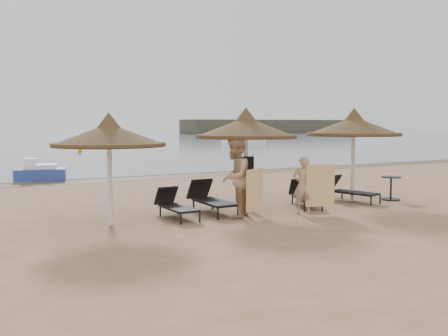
# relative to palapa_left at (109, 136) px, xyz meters

# --- Properties ---
(ground) EXTENTS (160.00, 160.00, 0.00)m
(ground) POSITION_rel_palapa_left_xyz_m (3.27, -0.47, -2.03)
(ground) COLOR tan
(ground) RESTS_ON ground
(wet_sand_strip) EXTENTS (200.00, 1.60, 0.01)m
(wet_sand_strip) POSITION_rel_palapa_left_xyz_m (3.27, 8.93, -2.03)
(wet_sand_strip) COLOR brown
(wet_sand_strip) RESTS_ON ground
(palapa_left) EXTENTS (2.58, 2.58, 2.55)m
(palapa_left) POSITION_rel_palapa_left_xyz_m (0.00, 0.00, 0.00)
(palapa_left) COLOR white
(palapa_left) RESTS_ON ground
(palapa_center) EXTENTS (2.76, 2.76, 2.73)m
(palapa_center) POSITION_rel_palapa_left_xyz_m (3.77, 0.31, 0.14)
(palapa_center) COLOR white
(palapa_center) RESTS_ON ground
(palapa_right) EXTENTS (2.79, 2.79, 2.77)m
(palapa_right) POSITION_rel_palapa_left_xyz_m (7.37, 0.07, 0.17)
(palapa_right) COLOR white
(palapa_right) RESTS_ON ground
(lounger_far_left) EXTENTS (0.57, 1.62, 0.72)m
(lounger_far_left) POSITION_rel_palapa_left_xyz_m (1.64, 0.13, -1.71)
(lounger_far_left) COLOR black
(lounger_far_left) RESTS_ON ground
(lounger_near_left) EXTENTS (0.64, 1.86, 0.83)m
(lounger_near_left) POSITION_rel_palapa_left_xyz_m (2.70, 0.33, -1.66)
(lounger_near_left) COLOR black
(lounger_near_left) RESTS_ON ground
(lounger_near_right) EXTENTS (1.08, 1.68, 0.72)m
(lounger_near_right) POSITION_rel_palapa_left_xyz_m (5.47, -0.05, -1.71)
(lounger_near_right) COLOR black
(lounger_near_right) RESTS_ON ground
(lounger_far_right) EXTENTS (0.98, 1.77, 0.75)m
(lounger_far_right) POSITION_rel_palapa_left_xyz_m (7.14, 0.02, -1.70)
(lounger_far_right) COLOR black
(lounger_far_right) RESTS_ON ground
(side_table) EXTENTS (0.59, 0.59, 0.71)m
(side_table) POSITION_rel_palapa_left_xyz_m (8.46, -0.42, -1.70)
(side_table) COLOR black
(side_table) RESTS_ON ground
(person_left) EXTENTS (1.24, 1.21, 2.29)m
(person_left) POSITION_rel_palapa_left_xyz_m (2.93, -0.59, -0.89)
(person_left) COLOR tan
(person_left) RESTS_ON ground
(person_right) EXTENTS (0.93, 0.81, 1.71)m
(person_right) POSITION_rel_palapa_left_xyz_m (4.68, -1.01, -1.18)
(person_right) COLOR tan
(person_right) RESTS_ON ground
(towel_left) EXTENTS (0.67, 0.31, 1.02)m
(towel_left) POSITION_rel_palapa_left_xyz_m (3.28, -0.94, -1.33)
(towel_left) COLOR orange
(towel_left) RESTS_ON ground
(towel_right) EXTENTS (0.74, 0.24, 1.07)m
(towel_right) POSITION_rel_palapa_left_xyz_m (5.03, -1.26, -1.30)
(towel_right) COLOR orange
(towel_right) RESTS_ON ground
(bag_patterned) EXTENTS (0.30, 0.13, 0.37)m
(bag_patterned) POSITION_rel_palapa_left_xyz_m (3.77, 0.49, -0.82)
(bag_patterned) COLOR white
(bag_patterned) RESTS_ON ground
(bag_dark) EXTENTS (0.26, 0.10, 0.37)m
(bag_dark) POSITION_rel_palapa_left_xyz_m (3.77, 0.15, -0.78)
(bag_dark) COLOR black
(bag_dark) RESTS_ON ground
(pedal_boat) EXTENTS (2.15, 1.57, 0.90)m
(pedal_boat) POSITION_rel_palapa_left_xyz_m (-0.02, 10.04, -1.70)
(pedal_boat) COLOR #2C45A1
(pedal_boat) RESTS_ON ground
(buoy_mid) EXTENTS (0.35, 0.35, 0.35)m
(buoy_mid) POSITION_rel_palapa_left_xyz_m (5.69, 28.41, -1.86)
(buoy_mid) COLOR #D59F08
(buoy_mid) RESTS_ON ground
(buoy_right) EXTENTS (0.41, 0.41, 0.41)m
(buoy_right) POSITION_rel_palapa_left_xyz_m (15.59, 21.26, -1.83)
(buoy_right) COLOR #D59F08
(buoy_right) RESTS_ON ground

